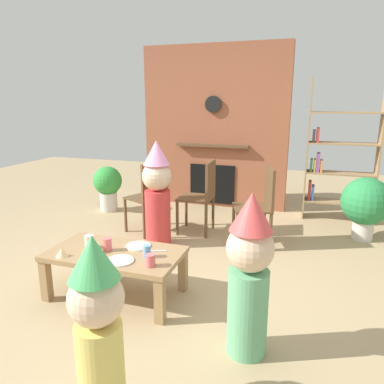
% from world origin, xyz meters
% --- Properties ---
extents(ground_plane, '(12.00, 12.00, 0.00)m').
position_xyz_m(ground_plane, '(0.00, 0.00, 0.00)').
color(ground_plane, tan).
extents(brick_fireplace_feature, '(2.20, 0.28, 2.40)m').
position_xyz_m(brick_fireplace_feature, '(-0.21, 2.60, 1.19)').
color(brick_fireplace_feature, '#935138').
rests_on(brick_fireplace_feature, ground_plane).
extents(bookshelf, '(0.90, 0.28, 1.90)m').
position_xyz_m(bookshelf, '(1.53, 2.40, 0.87)').
color(bookshelf, '#9E7A51').
rests_on(bookshelf, ground_plane).
extents(coffee_table, '(1.10, 0.59, 0.39)m').
position_xyz_m(coffee_table, '(-0.28, -0.34, 0.33)').
color(coffee_table, '#9E7A51').
rests_on(coffee_table, ground_plane).
extents(paper_cup_near_left, '(0.07, 0.07, 0.11)m').
position_xyz_m(paper_cup_near_left, '(-0.34, -0.34, 0.45)').
color(paper_cup_near_left, '#E5666B').
rests_on(paper_cup_near_left, coffee_table).
extents(paper_cup_near_right, '(0.06, 0.06, 0.10)m').
position_xyz_m(paper_cup_near_right, '(0.02, -0.36, 0.44)').
color(paper_cup_near_right, '#669EE0').
rests_on(paper_cup_near_right, coffee_table).
extents(paper_cup_center, '(0.08, 0.08, 0.11)m').
position_xyz_m(paper_cup_center, '(-0.52, -0.33, 0.45)').
color(paper_cup_center, silver).
rests_on(paper_cup_center, coffee_table).
extents(paper_cup_far_left, '(0.07, 0.07, 0.09)m').
position_xyz_m(paper_cup_far_left, '(0.12, -0.49, 0.44)').
color(paper_cup_far_left, '#E5666B').
rests_on(paper_cup_far_left, coffee_table).
extents(paper_cup_far_right, '(0.06, 0.06, 0.09)m').
position_xyz_m(paper_cup_far_right, '(-0.43, -0.41, 0.44)').
color(paper_cup_far_right, '#F2CC4C').
rests_on(paper_cup_far_right, coffee_table).
extents(paper_plate_front, '(0.21, 0.21, 0.01)m').
position_xyz_m(paper_plate_front, '(-0.14, -0.19, 0.40)').
color(paper_plate_front, white).
rests_on(paper_plate_front, coffee_table).
extents(paper_plate_rear, '(0.22, 0.22, 0.01)m').
position_xyz_m(paper_plate_rear, '(-0.14, -0.49, 0.40)').
color(paper_plate_rear, white).
rests_on(paper_plate_rear, coffee_table).
extents(birthday_cake_slice, '(0.10, 0.10, 0.07)m').
position_xyz_m(birthday_cake_slice, '(-0.63, -0.55, 0.43)').
color(birthday_cake_slice, '#EAC68C').
rests_on(birthday_cake_slice, coffee_table).
extents(table_fork, '(0.14, 0.07, 0.01)m').
position_xyz_m(table_fork, '(0.06, -0.22, 0.40)').
color(table_fork, silver).
rests_on(table_fork, coffee_table).
extents(child_with_cone_hat, '(0.28, 0.28, 1.00)m').
position_xyz_m(child_with_cone_hat, '(0.26, -1.42, 0.53)').
color(child_with_cone_hat, '#E0CC66').
rests_on(child_with_cone_hat, ground_plane).
extents(child_in_pink, '(0.30, 0.30, 1.08)m').
position_xyz_m(child_in_pink, '(0.88, -0.70, 0.57)').
color(child_in_pink, '#66B27F').
rests_on(child_in_pink, ground_plane).
extents(child_by_the_chairs, '(0.33, 0.33, 1.19)m').
position_xyz_m(child_by_the_chairs, '(-0.38, 0.79, 0.63)').
color(child_by_the_chairs, '#D13838').
rests_on(child_by_the_chairs, ground_plane).
extents(dining_chair_left, '(0.53, 0.53, 0.90)m').
position_xyz_m(dining_chair_left, '(-0.61, 1.10, 0.51)').
color(dining_chair_left, brown).
rests_on(dining_chair_left, ground_plane).
extents(dining_chair_middle, '(0.41, 0.41, 0.90)m').
position_xyz_m(dining_chair_middle, '(-0.01, 1.33, 0.51)').
color(dining_chair_middle, brown).
rests_on(dining_chair_middle, ground_plane).
extents(dining_chair_right, '(0.50, 0.50, 0.90)m').
position_xyz_m(dining_chair_right, '(0.71, 1.14, 0.51)').
color(dining_chair_right, brown).
rests_on(dining_chair_right, ground_plane).
extents(potted_plant_tall, '(0.55, 0.55, 0.75)m').
position_xyz_m(potted_plant_tall, '(1.85, 1.68, 0.45)').
color(potted_plant_tall, beige).
rests_on(potted_plant_tall, ground_plane).
extents(potted_plant_short, '(0.42, 0.42, 0.67)m').
position_xyz_m(potted_plant_short, '(-1.62, 1.79, 0.40)').
color(potted_plant_short, beige).
rests_on(potted_plant_short, ground_plane).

